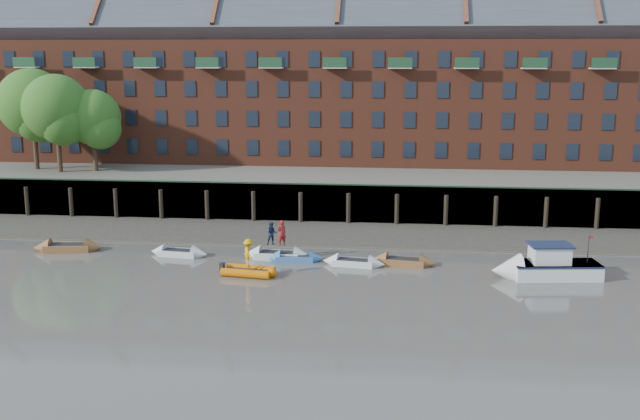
# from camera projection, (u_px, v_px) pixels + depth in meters

# --- Properties ---
(ground) EXTENTS (220.00, 220.00, 0.00)m
(ground) POSITION_uv_depth(u_px,v_px,m) (285.00, 311.00, 41.31)
(ground) COLOR #5B564F
(ground) RESTS_ON ground
(foreshore) EXTENTS (110.00, 8.00, 0.50)m
(foreshore) POSITION_uv_depth(u_px,v_px,m) (320.00, 234.00, 58.83)
(foreshore) COLOR #3D382F
(foreshore) RESTS_ON ground
(mud_band) EXTENTS (110.00, 1.60, 0.10)m
(mud_band) POSITION_uv_depth(u_px,v_px,m) (315.00, 245.00, 55.52)
(mud_band) COLOR #4C4336
(mud_band) RESTS_ON ground
(river_wall) EXTENTS (110.00, 1.23, 3.30)m
(river_wall) POSITION_uv_depth(u_px,v_px,m) (325.00, 203.00, 62.76)
(river_wall) COLOR #2D2A26
(river_wall) RESTS_ON ground
(bank_terrace) EXTENTS (110.00, 28.00, 3.20)m
(bank_terrace) POSITION_uv_depth(u_px,v_px,m) (339.00, 177.00, 76.01)
(bank_terrace) COLOR #5E594D
(bank_terrace) RESTS_ON ground
(apartment_terrace) EXTENTS (80.60, 15.56, 20.98)m
(apartment_terrace) POSITION_uv_depth(u_px,v_px,m) (340.00, 64.00, 74.67)
(apartment_terrace) COLOR brown
(apartment_terrace) RESTS_ON bank_terrace
(tree_cluster) EXTENTS (11.76, 7.74, 9.40)m
(tree_cluster) POSITION_uv_depth(u_px,v_px,m) (54.00, 108.00, 68.74)
(tree_cluster) COLOR #3A281C
(tree_cluster) RESTS_ON bank_terrace
(rowboat_0) EXTENTS (5.14, 2.23, 1.44)m
(rowboat_0) POSITION_uv_depth(u_px,v_px,m) (68.00, 247.00, 53.74)
(rowboat_0) COLOR brown
(rowboat_0) RESTS_ON ground
(rowboat_2) EXTENTS (4.34, 1.73, 1.23)m
(rowboat_2) POSITION_uv_depth(u_px,v_px,m) (179.00, 253.00, 52.47)
(rowboat_2) COLOR silver
(rowboat_2) RESTS_ON ground
(rowboat_3) EXTENTS (4.84, 1.59, 1.39)m
(rowboat_3) POSITION_uv_depth(u_px,v_px,m) (278.00, 255.00, 51.72)
(rowboat_3) COLOR silver
(rowboat_3) RESTS_ON ground
(rowboat_4) EXTENTS (4.04, 1.38, 1.16)m
(rowboat_4) POSITION_uv_depth(u_px,v_px,m) (295.00, 258.00, 51.15)
(rowboat_4) COLOR #3C6AAE
(rowboat_4) RESTS_ON ground
(rowboat_5) EXTENTS (4.36, 1.81, 1.23)m
(rowboat_5) POSITION_uv_depth(u_px,v_px,m) (354.00, 262.00, 50.04)
(rowboat_5) COLOR silver
(rowboat_5) RESTS_ON ground
(rowboat_6) EXTENTS (4.58, 1.90, 1.29)m
(rowboat_6) POSITION_uv_depth(u_px,v_px,m) (403.00, 262.00, 50.20)
(rowboat_6) COLOR brown
(rowboat_6) RESTS_ON ground
(rib_tender) EXTENTS (3.61, 2.11, 0.61)m
(rib_tender) POSITION_uv_depth(u_px,v_px,m) (250.00, 271.00, 47.84)
(rib_tender) COLOR #D86704
(rib_tender) RESTS_ON ground
(motor_launch) EXTENTS (7.02, 3.04, 2.80)m
(motor_launch) POSITION_uv_depth(u_px,v_px,m) (538.00, 267.00, 47.24)
(motor_launch) COLOR silver
(motor_launch) RESTS_ON ground
(person_rower_a) EXTENTS (0.78, 0.71, 1.79)m
(person_rower_a) POSITION_uv_depth(u_px,v_px,m) (282.00, 233.00, 51.37)
(person_rower_a) COLOR maroon
(person_rower_a) RESTS_ON rowboat_3
(person_rower_b) EXTENTS (0.91, 0.79, 1.62)m
(person_rower_b) POSITION_uv_depth(u_px,v_px,m) (272.00, 234.00, 51.57)
(person_rower_b) COLOR #19233F
(person_rower_b) RESTS_ON rowboat_3
(person_rib_crew) EXTENTS (1.10, 1.35, 1.82)m
(person_rib_crew) POSITION_uv_depth(u_px,v_px,m) (248.00, 253.00, 47.57)
(person_rib_crew) COLOR orange
(person_rib_crew) RESTS_ON rib_tender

